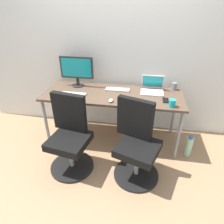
% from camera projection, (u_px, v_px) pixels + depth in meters
% --- Properties ---
extents(ground_plane, '(5.28, 5.28, 0.00)m').
position_uv_depth(ground_plane, '(113.00, 137.00, 3.08)').
color(ground_plane, '#9E7A56').
extents(back_wall, '(4.40, 0.04, 2.60)m').
position_uv_depth(back_wall, '(118.00, 45.00, 2.79)').
color(back_wall, silver).
rests_on(back_wall, ground).
extents(desk, '(1.90, 0.68, 0.74)m').
position_uv_depth(desk, '(113.00, 98.00, 2.74)').
color(desk, brown).
rests_on(desk, ground).
extents(office_chair_left, '(0.54, 0.54, 0.94)m').
position_uv_depth(office_chair_left, '(70.00, 137.00, 2.39)').
color(office_chair_left, black).
rests_on(office_chair_left, ground).
extents(office_chair_right, '(0.56, 0.56, 0.94)m').
position_uv_depth(office_chair_right, '(136.00, 144.00, 2.27)').
color(office_chair_right, black).
rests_on(office_chair_right, ground).
extents(water_bottle_on_floor, '(0.09, 0.09, 0.31)m').
position_uv_depth(water_bottle_on_floor, '(189.00, 146.00, 2.67)').
color(water_bottle_on_floor, '#A5D8B2').
rests_on(water_bottle_on_floor, ground).
extents(desktop_monitor, '(0.48, 0.18, 0.43)m').
position_uv_depth(desktop_monitor, '(77.00, 69.00, 2.84)').
color(desktop_monitor, '#262626').
rests_on(desktop_monitor, desk).
extents(open_laptop, '(0.31, 0.30, 0.22)m').
position_uv_depth(open_laptop, '(152.00, 88.00, 2.75)').
color(open_laptop, silver).
rests_on(open_laptop, desk).
extents(keyboard_by_monitor, '(0.34, 0.12, 0.02)m').
position_uv_depth(keyboard_by_monitor, '(73.00, 94.00, 2.67)').
color(keyboard_by_monitor, '#B7B7B7').
rests_on(keyboard_by_monitor, desk).
extents(keyboard_by_laptop, '(0.34, 0.12, 0.02)m').
position_uv_depth(keyboard_by_laptop, '(118.00, 90.00, 2.81)').
color(keyboard_by_laptop, '#B7B7B7').
rests_on(keyboard_by_laptop, desk).
extents(mouse_by_monitor, '(0.06, 0.10, 0.03)m').
position_uv_depth(mouse_by_monitor, '(111.00, 100.00, 2.50)').
color(mouse_by_monitor, '#B7B7B7').
rests_on(mouse_by_monitor, desk).
extents(mouse_by_laptop, '(0.06, 0.10, 0.03)m').
position_uv_depth(mouse_by_laptop, '(129.00, 102.00, 2.46)').
color(mouse_by_laptop, '#2D2D2D').
rests_on(mouse_by_laptop, desk).
extents(coffee_mug, '(0.08, 0.08, 0.09)m').
position_uv_depth(coffee_mug, '(172.00, 103.00, 2.37)').
color(coffee_mug, teal).
rests_on(coffee_mug, desk).
extents(pen_cup, '(0.07, 0.07, 0.10)m').
position_uv_depth(pen_cup, '(174.00, 86.00, 2.80)').
color(pen_cup, slate).
rests_on(pen_cup, desk).
extents(phone_near_monitor, '(0.07, 0.14, 0.01)m').
position_uv_depth(phone_near_monitor, '(166.00, 100.00, 2.52)').
color(phone_near_monitor, black).
rests_on(phone_near_monitor, desk).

